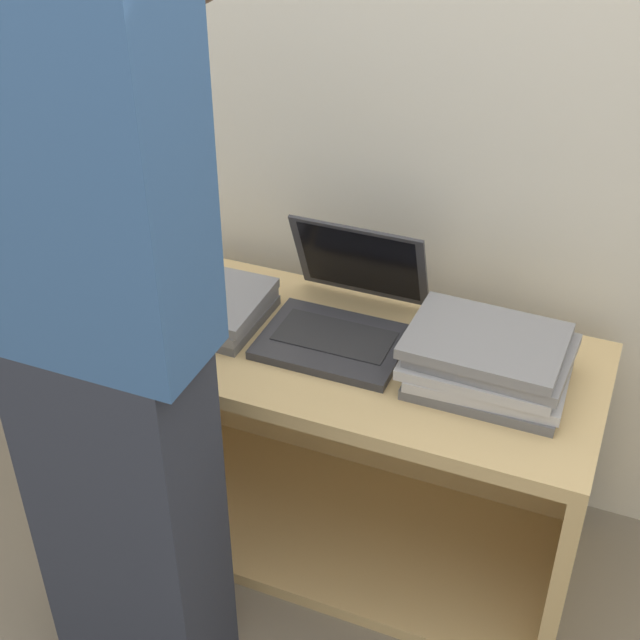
% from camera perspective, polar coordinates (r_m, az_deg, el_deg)
% --- Properties ---
extents(ground_plane, '(12.00, 12.00, 0.00)m').
position_cam_1_polar(ground_plane, '(2.26, -1.83, -17.63)').
color(ground_plane, '#756B5B').
extents(wall_back, '(8.00, 0.05, 2.40)m').
position_cam_1_polar(wall_back, '(2.07, 4.88, 17.80)').
color(wall_back, silver).
rests_on(wall_back, ground_plane).
extents(cart, '(1.22, 0.52, 0.59)m').
position_cam_1_polar(cart, '(2.25, 1.34, -6.99)').
color(cart, tan).
rests_on(cart, ground_plane).
extents(laptop_open, '(0.32, 0.34, 0.24)m').
position_cam_1_polar(laptop_open, '(2.04, 1.43, 0.33)').
color(laptop_open, '#333338').
rests_on(laptop_open, cart).
extents(laptop_stack_left, '(0.33, 0.25, 0.07)m').
position_cam_1_polar(laptop_stack_left, '(2.13, -7.90, 1.12)').
color(laptop_stack_left, slate).
rests_on(laptop_stack_left, cart).
extents(laptop_stack_right, '(0.35, 0.26, 0.12)m').
position_cam_1_polar(laptop_stack_right, '(1.91, 10.71, -2.57)').
color(laptop_stack_right, slate).
rests_on(laptop_stack_right, cart).
extents(person, '(0.40, 0.54, 1.80)m').
position_cam_1_polar(person, '(1.58, -13.98, -0.00)').
color(person, '#2D3342').
rests_on(person, ground_plane).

